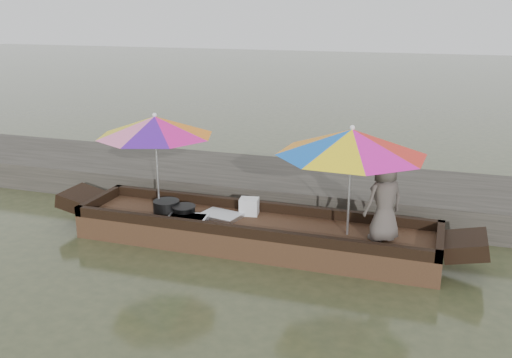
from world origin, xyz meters
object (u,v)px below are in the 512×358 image
(supply_bag, at_px, (249,206))
(vendor, at_px, (384,200))
(cooking_pot, at_px, (167,207))
(tray_scallop, at_px, (221,216))
(tray_crayfish, at_px, (187,220))
(umbrella_stern, at_px, (350,181))
(boat_hull, at_px, (254,234))
(charcoal_grill, at_px, (184,212))
(umbrella_bow, at_px, (157,164))

(supply_bag, bearing_deg, vendor, -10.26)
(cooking_pot, bearing_deg, tray_scallop, 7.83)
(tray_crayfish, distance_m, tray_scallop, 0.53)
(cooking_pot, bearing_deg, umbrella_stern, 1.09)
(boat_hull, distance_m, supply_bag, 0.48)
(tray_scallop, bearing_deg, supply_bag, 35.58)
(tray_scallop, distance_m, charcoal_grill, 0.57)
(tray_scallop, height_order, vendor, vendor)
(supply_bag, distance_m, umbrella_stern, 1.72)
(cooking_pot, bearing_deg, tray_crayfish, -28.18)
(cooking_pot, distance_m, tray_crayfish, 0.52)
(cooking_pot, xyz_separation_m, vendor, (3.26, 0.00, 0.47))
(cooking_pot, bearing_deg, vendor, 0.08)
(cooking_pot, xyz_separation_m, umbrella_bow, (-0.15, 0.05, 0.67))
(charcoal_grill, distance_m, vendor, 3.00)
(tray_scallop, bearing_deg, boat_hull, -6.72)
(tray_crayfish, height_order, umbrella_bow, umbrella_bow)
(boat_hull, xyz_separation_m, tray_scallop, (-0.55, 0.06, 0.21))
(boat_hull, height_order, umbrella_bow, umbrella_bow)
(tray_crayfish, relative_size, supply_bag, 2.10)
(cooking_pot, relative_size, tray_crayfish, 0.69)
(boat_hull, distance_m, umbrella_stern, 1.68)
(boat_hull, relative_size, cooking_pot, 13.25)
(supply_bag, height_order, umbrella_bow, umbrella_bow)
(tray_scallop, distance_m, vendor, 2.47)
(supply_bag, xyz_separation_m, umbrella_bow, (-1.37, -0.32, 0.65))
(tray_scallop, distance_m, umbrella_bow, 1.25)
(tray_crayfish, xyz_separation_m, umbrella_bow, (-0.61, 0.30, 0.73))
(tray_crayfish, xyz_separation_m, umbrella_stern, (2.32, 0.30, 0.73))
(tray_crayfish, bearing_deg, charcoal_grill, 125.44)
(tray_scallop, relative_size, umbrella_bow, 0.33)
(cooking_pot, relative_size, umbrella_bow, 0.23)
(umbrella_bow, bearing_deg, tray_crayfish, -26.00)
(umbrella_bow, height_order, umbrella_stern, same)
(charcoal_grill, distance_m, umbrella_bow, 0.84)
(boat_hull, relative_size, charcoal_grill, 15.74)
(supply_bag, relative_size, umbrella_bow, 0.16)
(umbrella_bow, distance_m, umbrella_stern, 2.93)
(boat_hull, height_order, tray_scallop, tray_scallop)
(boat_hull, height_order, vendor, vendor)
(tray_scallop, bearing_deg, umbrella_bow, -176.33)
(charcoal_grill, height_order, supply_bag, supply_bag)
(umbrella_stern, bearing_deg, tray_scallop, 178.08)
(cooking_pot, relative_size, supply_bag, 1.44)
(boat_hull, distance_m, charcoal_grill, 1.12)
(cooking_pot, height_order, charcoal_grill, cooking_pot)
(tray_scallop, bearing_deg, tray_crayfish, -137.18)
(tray_crayfish, height_order, umbrella_stern, umbrella_stern)
(charcoal_grill, bearing_deg, vendor, 0.71)
(charcoal_grill, bearing_deg, boat_hull, 4.45)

